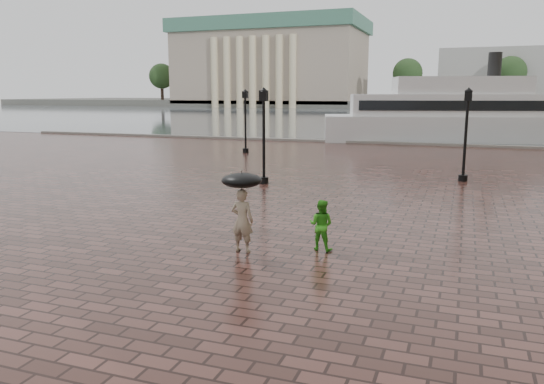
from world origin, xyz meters
The scene contains 11 objects.
ground centered at (0.00, 0.00, 0.00)m, with size 300.00×300.00×0.00m, color #341D17.
harbour_water centered at (0.00, 92.00, 0.00)m, with size 240.00×240.00×0.00m, color #4C555C.
quay_edge centered at (0.00, 32.00, 0.00)m, with size 80.00×0.60×0.30m, color slate.
far_shore centered at (0.00, 160.00, 1.00)m, with size 300.00×60.00×2.00m, color #4C4C47.
museum centered at (-55.00, 144.61, 13.91)m, with size 57.00×32.50×26.00m.
far_trees centered at (0.00, 138.00, 9.42)m, with size 188.00×8.00×13.50m.
street_lamps centered at (-5.00, 15.33, 2.33)m, with size 15.44×12.44×4.40m.
adult_pedestrian centered at (-2.59, -0.61, 0.88)m, with size 0.64×0.42×1.75m, color gray.
child_pedestrian centered at (-0.61, 0.29, 0.71)m, with size 0.69×0.54×1.42m, color green.
ferry_near centered at (2.29, 37.00, 2.33)m, with size 24.27×11.51×7.74m.
umbrella centered at (-2.59, -0.61, 1.98)m, with size 1.10×1.10×1.16m.
Camera 1 is at (2.97, -13.50, 4.30)m, focal length 35.00 mm.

